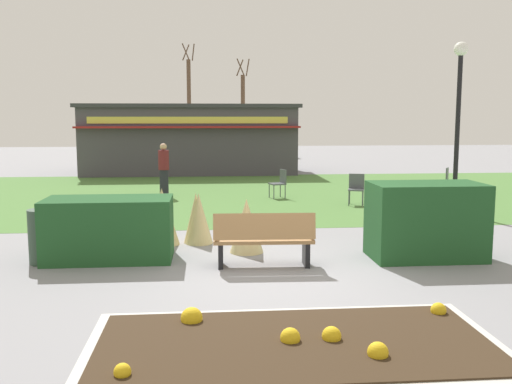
# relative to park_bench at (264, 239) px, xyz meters

# --- Properties ---
(ground_plane) EXTENTS (80.00, 80.00, 0.00)m
(ground_plane) POSITION_rel_park_bench_xyz_m (0.09, -0.47, -0.48)
(ground_plane) COLOR gray
(lawn_patch) EXTENTS (36.00, 12.00, 0.01)m
(lawn_patch) POSITION_rel_park_bench_xyz_m (0.09, 9.27, -0.48)
(lawn_patch) COLOR #4C7A38
(lawn_patch) RESTS_ON ground_plane
(flower_bed) EXTENTS (4.43, 2.23, 0.32)m
(flower_bed) POSITION_rel_park_bench_xyz_m (-0.04, -3.64, -0.39)
(flower_bed) COLOR beige
(flower_bed) RESTS_ON ground_plane
(park_bench) EXTENTS (1.72, 0.58, 0.95)m
(park_bench) POSITION_rel_park_bench_xyz_m (0.00, 0.00, 0.00)
(park_bench) COLOR #9E7547
(park_bench) RESTS_ON ground_plane
(hedge_left) EXTENTS (2.22, 1.10, 1.11)m
(hedge_left) POSITION_rel_park_bench_xyz_m (-2.69, 0.75, 0.07)
(hedge_left) COLOR #1E4C23
(hedge_left) RESTS_ON ground_plane
(hedge_right) EXTENTS (1.97, 1.10, 1.36)m
(hedge_right) POSITION_rel_park_bench_xyz_m (2.96, 0.36, 0.20)
(hedge_right) COLOR #1E4C23
(hedge_right) RESTS_ON ground_plane
(ornamental_grass_behind_left) EXTENTS (0.63, 0.63, 1.01)m
(ornamental_grass_behind_left) POSITION_rel_park_bench_xyz_m (-0.22, 1.09, 0.03)
(ornamental_grass_behind_left) COLOR #D1BC7F
(ornamental_grass_behind_left) RESTS_ON ground_plane
(ornamental_grass_behind_right) EXTENTS (0.50, 0.50, 1.02)m
(ornamental_grass_behind_right) POSITION_rel_park_bench_xyz_m (-1.17, 2.01, 0.03)
(ornamental_grass_behind_right) COLOR #D1BC7F
(ornamental_grass_behind_right) RESTS_ON ground_plane
(ornamental_grass_behind_center) EXTENTS (0.56, 0.56, 1.02)m
(ornamental_grass_behind_center) POSITION_rel_park_bench_xyz_m (-1.11, 1.94, 0.03)
(ornamental_grass_behind_center) COLOR #D1BC7F
(ornamental_grass_behind_center) RESTS_ON ground_plane
(ornamental_grass_behind_far) EXTENTS (0.68, 0.68, 1.14)m
(ornamental_grass_behind_far) POSITION_rel_park_bench_xyz_m (-1.84, 1.90, 0.09)
(ornamental_grass_behind_far) COLOR #D1BC7F
(ornamental_grass_behind_far) RESTS_ON ground_plane
(lamppost_mid) EXTENTS (0.36, 0.36, 4.42)m
(lamppost_mid) POSITION_rel_park_bench_xyz_m (5.55, 4.97, 2.29)
(lamppost_mid) COLOR black
(lamppost_mid) RESTS_ON ground_plane
(trash_bin) EXTENTS (0.52, 0.52, 0.95)m
(trash_bin) POSITION_rel_park_bench_xyz_m (-3.78, 0.59, -0.01)
(trash_bin) COLOR #2D4233
(trash_bin) RESTS_ON ground_plane
(food_kiosk) EXTENTS (9.56, 4.37, 3.06)m
(food_kiosk) POSITION_rel_park_bench_xyz_m (-1.65, 16.72, 1.06)
(food_kiosk) COLOR #47424C
(food_kiosk) RESTS_ON ground_plane
(cafe_chair_west) EXTENTS (0.60, 0.60, 0.89)m
(cafe_chair_west) POSITION_rel_park_bench_xyz_m (6.92, 8.34, 0.05)
(cafe_chair_west) COLOR #4C5156
(cafe_chair_west) RESTS_ON ground_plane
(cafe_chair_east) EXTENTS (0.54, 0.54, 0.89)m
(cafe_chair_east) POSITION_rel_park_bench_xyz_m (1.34, 8.18, 0.05)
(cafe_chair_east) COLOR #4C5156
(cafe_chair_east) RESTS_ON ground_plane
(cafe_chair_center) EXTENTS (0.55, 0.55, 0.89)m
(cafe_chair_center) POSITION_rel_park_bench_xyz_m (3.36, 6.62, 0.05)
(cafe_chair_center) COLOR #4C5156
(cafe_chair_center) RESTS_ON ground_plane
(person_strolling) EXTENTS (0.34, 0.34, 1.69)m
(person_strolling) POSITION_rel_park_bench_xyz_m (-2.30, 8.91, 0.38)
(person_strolling) COLOR #23232D
(person_strolling) RESTS_ON ground_plane
(parked_car_west_slot) EXTENTS (4.23, 2.11, 1.20)m
(parked_car_west_slot) POSITION_rel_park_bench_xyz_m (-2.58, 25.63, 0.16)
(parked_car_west_slot) COLOR navy
(parked_car_west_slot) RESTS_ON ground_plane
(parked_car_center_slot) EXTENTS (4.26, 2.17, 1.20)m
(parked_car_center_slot) POSITION_rel_park_bench_xyz_m (2.37, 25.63, 0.16)
(parked_car_center_slot) COLOR silver
(parked_car_center_slot) RESTS_ON ground_plane
(tree_left_bg) EXTENTS (0.91, 0.96, 7.48)m
(tree_left_bg) POSITION_rel_park_bench_xyz_m (-2.07, 31.08, 2.89)
(tree_left_bg) COLOR brown
(tree_left_bg) RESTS_ON ground_plane
(tree_right_bg) EXTENTS (0.91, 0.96, 6.34)m
(tree_right_bg) POSITION_rel_park_bench_xyz_m (1.58, 29.57, 2.33)
(tree_right_bg) COLOR brown
(tree_right_bg) RESTS_ON ground_plane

